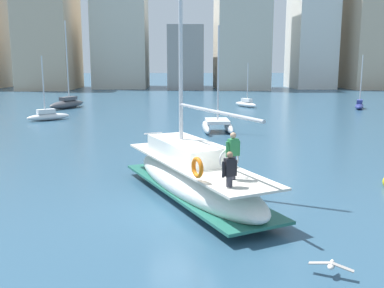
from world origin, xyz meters
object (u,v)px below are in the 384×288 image
moored_cutter_right (359,105)px  moored_catamaran (48,115)px  moored_sloop_near (246,103)px  main_sailboat (193,175)px  seagull (331,265)px  moored_cutter_left (217,124)px  moored_sloop_far (67,103)px

moored_cutter_right → moored_catamaran: bearing=-165.0°
moored_sloop_near → moored_cutter_right: size_ratio=0.85×
main_sailboat → moored_sloop_near: (7.74, 35.06, -0.48)m
moored_sloop_near → moored_catamaran: moored_catamaran is taller
main_sailboat → seagull: main_sailboat is taller
seagull → main_sailboat: bearing=115.8°
main_sailboat → moored_sloop_near: 35.90m
moored_cutter_left → seagull: bearing=-88.4°
moored_cutter_left → moored_cutter_right: 24.11m
main_sailboat → moored_cutter_right: size_ratio=2.16×
moored_sloop_far → moored_cutter_right: size_ratio=1.63×
main_sailboat → moored_sloop_far: 36.75m
moored_sloop_near → moored_catamaran: bearing=-150.6°
moored_sloop_near → moored_cutter_left: 19.38m
moored_cutter_left → main_sailboat: bearing=-98.8°
moored_sloop_far → seagull: bearing=-68.2°
moored_sloop_near → moored_cutter_left: (-5.22, -18.66, 0.14)m
moored_sloop_far → seagull: 44.04m
moored_cutter_right → moored_sloop_near: bearing=168.7°
moored_cutter_left → moored_catamaran: bearing=153.9°
moored_catamaran → moored_cutter_right: (32.83, 8.82, -0.00)m
moored_catamaran → seagull: bearing=-62.8°
moored_catamaran → moored_sloop_near: bearing=29.4°
moored_cutter_left → seagull: moored_cutter_left is taller
moored_cutter_right → moored_cutter_left: bearing=-138.0°
main_sailboat → moored_cutter_left: size_ratio=1.65×
main_sailboat → moored_catamaran: bearing=117.6°
moored_cutter_left → moored_cutter_right: bearing=42.0°
main_sailboat → moored_cutter_left: main_sailboat is taller
moored_catamaran → seagull: 34.06m
moored_sloop_near → moored_cutter_right: (12.70, -2.53, 0.02)m
moored_cutter_left → seagull: size_ratio=7.65×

